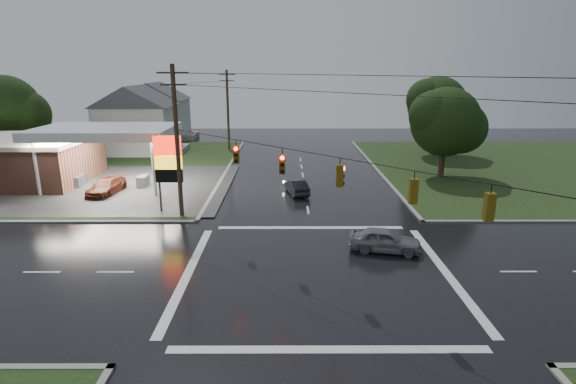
{
  "coord_description": "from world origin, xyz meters",
  "views": [
    {
      "loc": [
        -1.63,
        -22.38,
        10.72
      ],
      "look_at": [
        -1.57,
        5.47,
        3.0
      ],
      "focal_mm": 28.0,
      "sensor_mm": 36.0,
      "label": 1
    }
  ],
  "objects_px": {
    "utility_pole_n": "(228,109)",
    "car_north": "(297,187)",
    "house_near": "(138,119)",
    "tree_ne_near": "(447,122)",
    "tree_ne_far": "(438,106)",
    "car_crossing": "(385,240)",
    "car_pump": "(106,186)",
    "pylon_sign": "(168,161)",
    "utility_pole_nw": "(177,140)",
    "house_far": "(156,110)",
    "gas_station": "(35,157)",
    "tree_nw_behind": "(7,109)"
  },
  "relations": [
    {
      "from": "utility_pole_n",
      "to": "tree_nw_behind",
      "type": "xyz_separation_m",
      "value": [
        -24.34,
        -8.01,
        0.71
      ]
    },
    {
      "from": "house_far",
      "to": "tree_ne_near",
      "type": "relative_size",
      "value": 1.23
    },
    {
      "from": "gas_station",
      "to": "car_pump",
      "type": "distance_m",
      "value": 9.34
    },
    {
      "from": "car_crossing",
      "to": "car_pump",
      "type": "height_order",
      "value": "car_crossing"
    },
    {
      "from": "tree_nw_behind",
      "to": "tree_ne_near",
      "type": "relative_size",
      "value": 1.11
    },
    {
      "from": "utility_pole_n",
      "to": "tree_nw_behind",
      "type": "distance_m",
      "value": 25.63
    },
    {
      "from": "utility_pole_n",
      "to": "car_crossing",
      "type": "bearing_deg",
      "value": -68.6
    },
    {
      "from": "utility_pole_n",
      "to": "house_near",
      "type": "xyz_separation_m",
      "value": [
        -11.45,
        -2.0,
        -1.06
      ]
    },
    {
      "from": "gas_station",
      "to": "utility_pole_nw",
      "type": "distance_m",
      "value": 19.38
    },
    {
      "from": "tree_nw_behind",
      "to": "utility_pole_nw",
      "type": "bearing_deg",
      "value": -40.1
    },
    {
      "from": "tree_ne_far",
      "to": "car_crossing",
      "type": "relative_size",
      "value": 2.3
    },
    {
      "from": "house_far",
      "to": "tree_nw_behind",
      "type": "bearing_deg",
      "value": -123.44
    },
    {
      "from": "house_far",
      "to": "tree_ne_far",
      "type": "xyz_separation_m",
      "value": [
        39.1,
        -14.01,
        1.77
      ]
    },
    {
      "from": "pylon_sign",
      "to": "utility_pole_n",
      "type": "xyz_separation_m",
      "value": [
        1.0,
        27.5,
        1.46
      ]
    },
    {
      "from": "utility_pole_n",
      "to": "tree_ne_far",
      "type": "bearing_deg",
      "value": -8.55
    },
    {
      "from": "house_near",
      "to": "house_far",
      "type": "relative_size",
      "value": 1.0
    },
    {
      "from": "house_near",
      "to": "car_north",
      "type": "distance_m",
      "value": 28.87
    },
    {
      "from": "tree_ne_far",
      "to": "utility_pole_n",
      "type": "bearing_deg",
      "value": 171.45
    },
    {
      "from": "house_far",
      "to": "car_north",
      "type": "bearing_deg",
      "value": -56.81
    },
    {
      "from": "utility_pole_n",
      "to": "car_north",
      "type": "bearing_deg",
      "value": -68.71
    },
    {
      "from": "house_near",
      "to": "tree_nw_behind",
      "type": "bearing_deg",
      "value": -155.02
    },
    {
      "from": "car_north",
      "to": "car_crossing",
      "type": "relative_size",
      "value": 0.93
    },
    {
      "from": "tree_nw_behind",
      "to": "tree_ne_near",
      "type": "height_order",
      "value": "tree_nw_behind"
    },
    {
      "from": "tree_ne_near",
      "to": "tree_ne_far",
      "type": "relative_size",
      "value": 0.92
    },
    {
      "from": "car_north",
      "to": "tree_ne_near",
      "type": "bearing_deg",
      "value": -171.09
    },
    {
      "from": "utility_pole_nw",
      "to": "house_far",
      "type": "xyz_separation_m",
      "value": [
        -12.45,
        38.5,
        -1.32
      ]
    },
    {
      "from": "pylon_sign",
      "to": "tree_ne_far",
      "type": "xyz_separation_m",
      "value": [
        27.65,
        23.49,
        2.17
      ]
    },
    {
      "from": "utility_pole_n",
      "to": "car_pump",
      "type": "xyz_separation_m",
      "value": [
        -7.97,
        -22.36,
        -4.77
      ]
    },
    {
      "from": "gas_station",
      "to": "car_pump",
      "type": "height_order",
      "value": "gas_station"
    },
    {
      "from": "utility_pole_nw",
      "to": "car_pump",
      "type": "relative_size",
      "value": 2.29
    },
    {
      "from": "pylon_sign",
      "to": "gas_station",
      "type": "bearing_deg",
      "value": 148.78
    },
    {
      "from": "house_near",
      "to": "tree_ne_near",
      "type": "xyz_separation_m",
      "value": [
        35.09,
        -14.01,
        1.16
      ]
    },
    {
      "from": "utility_pole_nw",
      "to": "car_pump",
      "type": "bearing_deg",
      "value": 142.39
    },
    {
      "from": "pylon_sign",
      "to": "tree_ne_near",
      "type": "xyz_separation_m",
      "value": [
        24.64,
        11.49,
        1.55
      ]
    },
    {
      "from": "tree_nw_behind",
      "to": "utility_pole_n",
      "type": "bearing_deg",
      "value": 18.21
    },
    {
      "from": "car_crossing",
      "to": "tree_ne_far",
      "type": "bearing_deg",
      "value": -9.83
    },
    {
      "from": "utility_pole_n",
      "to": "house_near",
      "type": "bearing_deg",
      "value": -170.09
    },
    {
      "from": "house_near",
      "to": "utility_pole_n",
      "type": "bearing_deg",
      "value": 9.91
    },
    {
      "from": "utility_pole_n",
      "to": "car_pump",
      "type": "relative_size",
      "value": 2.19
    },
    {
      "from": "utility_pole_n",
      "to": "tree_ne_near",
      "type": "distance_m",
      "value": 28.55
    },
    {
      "from": "utility_pole_nw",
      "to": "tree_nw_behind",
      "type": "height_order",
      "value": "utility_pole_nw"
    },
    {
      "from": "utility_pole_nw",
      "to": "house_near",
      "type": "distance_m",
      "value": 28.9
    },
    {
      "from": "tree_ne_far",
      "to": "car_pump",
      "type": "xyz_separation_m",
      "value": [
        -34.62,
        -18.36,
        -5.48
      ]
    },
    {
      "from": "house_near",
      "to": "tree_ne_far",
      "type": "relative_size",
      "value": 1.13
    },
    {
      "from": "house_near",
      "to": "car_north",
      "type": "bearing_deg",
      "value": -45.25
    },
    {
      "from": "utility_pole_n",
      "to": "tree_ne_near",
      "type": "height_order",
      "value": "utility_pole_n"
    },
    {
      "from": "house_far",
      "to": "pylon_sign",
      "type": "bearing_deg",
      "value": -73.02
    },
    {
      "from": "tree_ne_far",
      "to": "car_crossing",
      "type": "height_order",
      "value": "tree_ne_far"
    },
    {
      "from": "tree_nw_behind",
      "to": "car_pump",
      "type": "height_order",
      "value": "tree_nw_behind"
    },
    {
      "from": "utility_pole_nw",
      "to": "car_north",
      "type": "bearing_deg",
      "value": 35.35
    }
  ]
}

